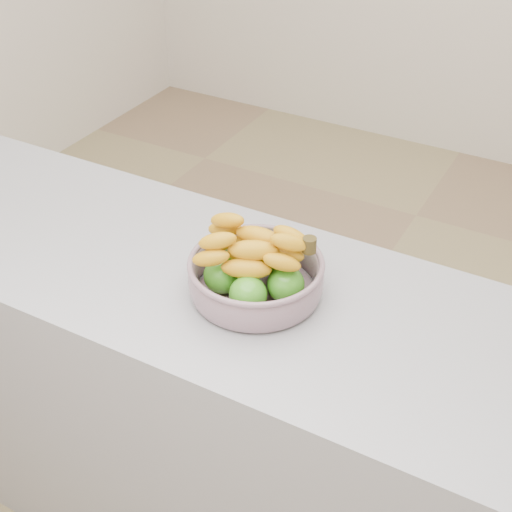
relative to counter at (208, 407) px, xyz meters
The scene contains 3 objects.
ground 0.80m from the counter, 90.00° to the left, with size 4.00×4.00×0.00m, color #8D7E56.
counter is the anchor object (origin of this frame).
fruit_bowl 0.53m from the counter, ahead, with size 0.30×0.30×0.16m.
Camera 1 is at (0.75, -1.75, 1.89)m, focal length 50.00 mm.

